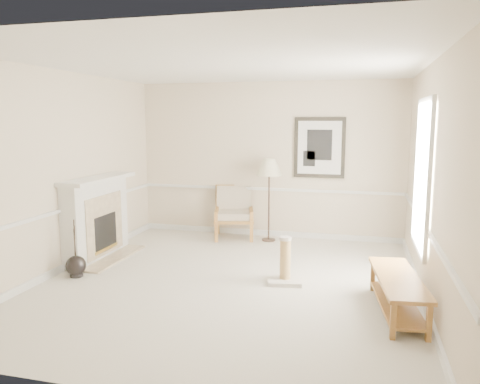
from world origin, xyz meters
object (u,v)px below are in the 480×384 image
floor_lamp (269,169)px  bench (398,289)px  floor_vase (76,266)px  armchair (234,210)px  scratching_post (285,268)px

floor_lamp → bench: floor_lamp is taller
floor_vase → armchair: (1.55, 2.82, 0.37)m
floor_lamp → scratching_post: floor_lamp is taller
armchair → scratching_post: 2.69m
bench → armchair: bearing=132.6°
armchair → bench: size_ratio=0.62×
armchair → bench: armchair is taller
bench → floor_vase: bearing=177.6°
bench → floor_lamp: bearing=125.8°
floor_lamp → floor_vase: bearing=-130.1°
floor_lamp → bench: size_ratio=0.97×
floor_vase → bench: floor_vase is taller
scratching_post → bench: bearing=-26.3°
floor_lamp → bench: (2.05, -2.85, -1.03)m
floor_vase → floor_lamp: bearing=49.9°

